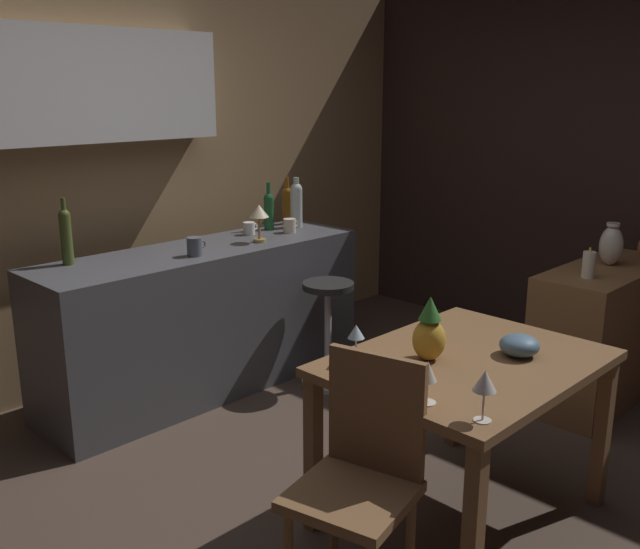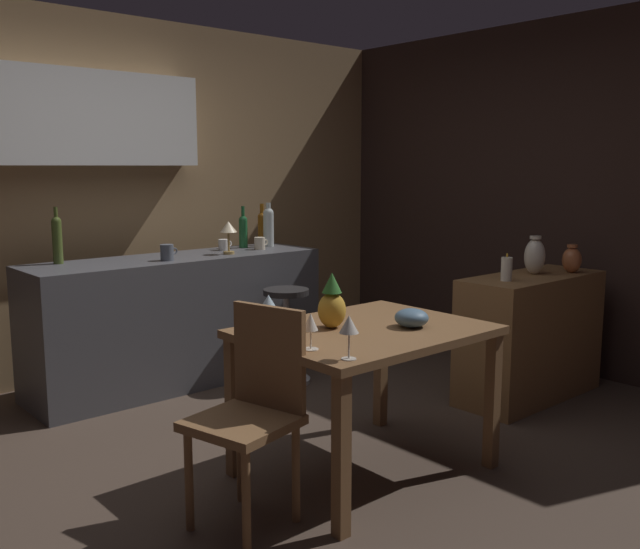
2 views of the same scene
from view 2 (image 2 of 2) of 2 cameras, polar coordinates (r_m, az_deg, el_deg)
name	(u,v)px [view 2 (image 2 of 2)]	position (r m, az deg, el deg)	size (l,w,h in m)	color
ground_plane	(294,450)	(3.90, -2.12, -14.17)	(9.00, 9.00, 0.00)	#47382D
wall_kitchen_back	(107,182)	(5.34, -17.02, 7.26)	(5.20, 0.33, 2.60)	#9E7A51
wall_side_right	(522,195)	(5.72, 16.17, 6.24)	(0.10, 4.40, 2.60)	#33231E
dining_table	(365,346)	(3.46, 3.71, -5.88)	(1.14, 0.88, 0.74)	brown
kitchen_counter	(179,320)	(5.04, -11.45, -3.64)	(2.10, 0.60, 0.90)	#4C4C51
sideboard_cabinet	(530,336)	(4.83, 16.78, -4.87)	(1.10, 0.44, 0.82)	olive
chair_near_window	(253,407)	(3.04, -5.51, -10.70)	(0.48, 0.48, 0.93)	brown
bar_stool	(286,333)	(4.95, -2.76, -4.79)	(0.34, 0.34, 0.67)	#262323
wine_glass_left	(311,323)	(3.00, -0.77, -4.02)	(0.07, 0.07, 0.16)	silver
wine_glass_right	(268,302)	(3.39, -4.24, -2.28)	(0.07, 0.07, 0.17)	silver
wine_glass_center	(349,325)	(2.85, 2.39, -4.18)	(0.08, 0.08, 0.19)	silver
pineapple_centerpiece	(332,304)	(3.41, 0.98, -2.44)	(0.14, 0.14, 0.27)	gold
fruit_bowl	(412,318)	(3.47, 7.49, -3.53)	(0.17, 0.17, 0.09)	slate
wine_bottle_clear	(268,225)	(5.48, -4.23, 4.03)	(0.08, 0.08, 0.34)	silver
wine_bottle_olive	(57,238)	(4.80, -20.68, 2.81)	(0.06, 0.06, 0.37)	#475623
wine_bottle_amber	(262,227)	(5.61, -4.76, 3.93)	(0.07, 0.07, 0.33)	#8C5114
wine_bottle_green	(243,230)	(5.43, -6.29, 3.65)	(0.07, 0.07, 0.32)	#1E592D
cup_slate	(167,252)	(4.77, -12.38, 1.77)	(0.12, 0.09, 0.11)	#515660
cup_white	(224,245)	(5.29, -7.86, 2.43)	(0.11, 0.08, 0.08)	white
cup_cream	(260,243)	(5.31, -4.94, 2.56)	(0.12, 0.08, 0.09)	beige
counter_lamp	(228,230)	(5.03, -7.49, 3.65)	(0.12, 0.12, 0.24)	#A58447
pillar_candle_tall	(507,269)	(4.48, 15.00, 0.44)	(0.07, 0.07, 0.17)	white
vase_copper	(572,260)	(4.95, 19.88, 1.15)	(0.13, 0.13, 0.19)	#B26038
vase_ceramic_ivory	(535,256)	(4.80, 17.13, 1.45)	(0.13, 0.13, 0.25)	beige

